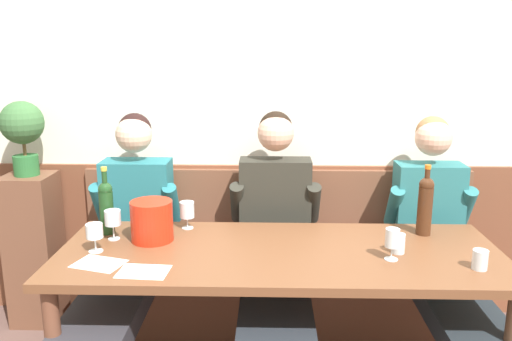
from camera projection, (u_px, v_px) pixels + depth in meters
The scene contains 20 objects.
room_wall_back at pixel (278, 92), 3.16m from camera, with size 6.80×0.08×2.80m, color silver.
wood_wainscot_panel at pixel (277, 239), 3.32m from camera, with size 6.80×0.03×0.96m, color brown.
wall_bench at pixel (277, 283), 3.16m from camera, with size 2.35×0.42×0.94m.
dining_table at pixel (279, 267), 2.45m from camera, with size 2.05×0.78×0.75m.
person_center_right_seat at pixel (125, 247), 2.77m from camera, with size 0.49×1.19×1.31m.
person_left_seat at pixel (275, 250), 2.74m from camera, with size 0.51×1.19×1.32m.
person_center_left_seat at pixel (444, 252), 2.72m from camera, with size 0.48×1.19×1.29m.
ice_bucket at pixel (152, 221), 2.53m from camera, with size 0.20×0.20×0.20m, color red.
wine_bottle_clear_water at pixel (425, 204), 2.60m from camera, with size 0.07×0.07×0.36m.
wine_bottle_green_tall at pixel (106, 205), 2.62m from camera, with size 0.07×0.07×0.35m.
wine_glass_near_bucket at pixel (392, 239), 2.30m from camera, with size 0.06×0.06×0.14m.
wine_glass_center_front at pixel (113, 218), 2.54m from camera, with size 0.08×0.08×0.15m.
wine_glass_right_end at pixel (187, 211), 2.70m from camera, with size 0.07×0.07×0.14m.
wine_glass_left_end at pixel (95, 232), 2.39m from camera, with size 0.08×0.08×0.13m.
water_tumbler_left at pixel (480, 260), 2.22m from camera, with size 0.07×0.07×0.08m, color silver.
water_tumbler_center at pixel (398, 243), 2.39m from camera, with size 0.06×0.06×0.09m, color silver.
tasting_sheet_left_guest at pixel (144, 272), 2.20m from camera, with size 0.21×0.15×0.00m, color white.
tasting_sheet_right_guest at pixel (99, 264), 2.28m from camera, with size 0.21×0.15×0.00m, color white.
corner_pedestal at pixel (35, 249), 3.19m from camera, with size 0.28×0.28×0.93m, color brown.
potted_plant at pixel (22, 129), 3.02m from camera, with size 0.25×0.25×0.44m.
Camera 1 is at (-0.05, -2.09, 1.67)m, focal length 36.73 mm.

